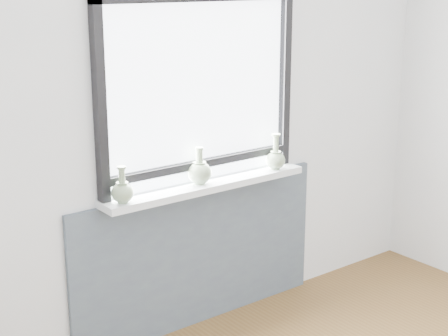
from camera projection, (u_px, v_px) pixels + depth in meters
back_wall at (196, 110)px, 3.87m from camera, size 3.60×0.02×2.60m
apron_panel at (201, 255)px, 4.08m from camera, size 1.70×0.03×0.86m
windowsill at (207, 186)px, 3.91m from camera, size 1.32×0.18×0.04m
window at (200, 86)px, 3.80m from camera, size 1.30×0.06×1.05m
vase_a at (122, 191)px, 3.53m from camera, size 0.12×0.12×0.20m
vase_b at (200, 171)px, 3.86m from camera, size 0.14×0.14×0.21m
vase_c at (276, 158)px, 4.15m from camera, size 0.12×0.12×0.22m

